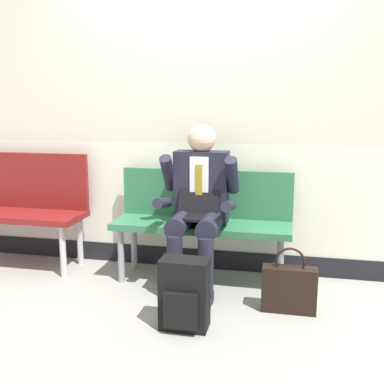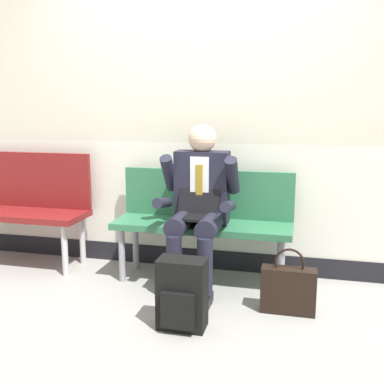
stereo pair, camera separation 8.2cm
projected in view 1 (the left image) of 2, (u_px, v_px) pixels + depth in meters
ground_plane at (184, 297)px, 3.26m from camera, size 18.00×18.00×0.00m
station_wall at (203, 100)px, 3.65m from camera, size 6.08×0.14×2.83m
bench_with_person at (203, 215)px, 3.54m from camera, size 1.37×0.42×0.86m
bench_empty at (26, 202)px, 3.87m from camera, size 1.06×0.42×0.96m
person_seated at (198, 203)px, 3.33m from camera, size 0.57×0.70×1.23m
backpack at (184, 295)px, 2.78m from camera, size 0.30×0.21×0.44m
handbag at (289, 288)px, 3.01m from camera, size 0.36×0.12×0.45m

